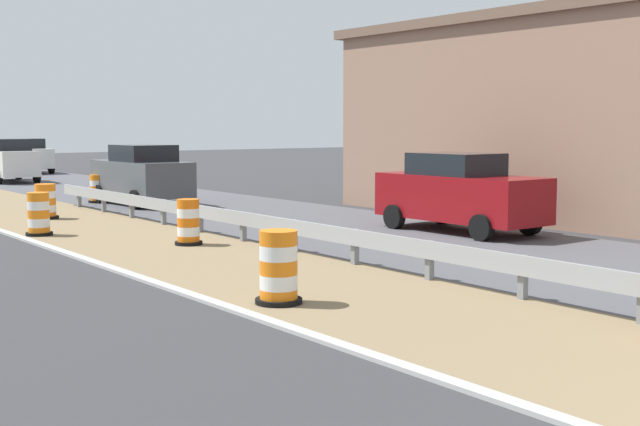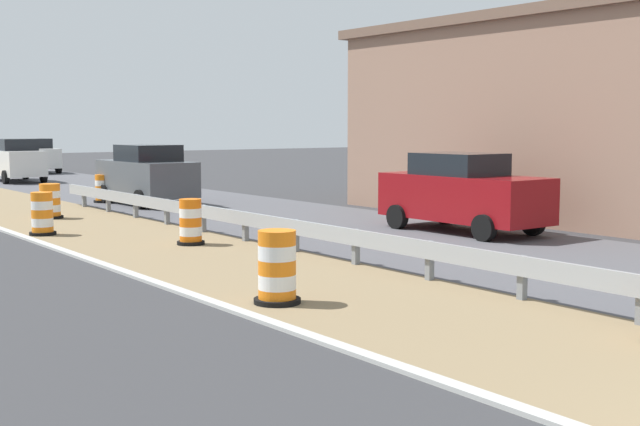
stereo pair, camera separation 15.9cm
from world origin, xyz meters
The scene contains 11 objects.
traffic_barrel_close centered at (-0.47, 8.83, 0.51)m, with size 0.73×0.73×1.13m.
traffic_barrel_mid centered at (1.45, 15.31, 0.47)m, with size 0.63×0.63×1.05m.
traffic_barrel_far centered at (0.67, 22.59, 0.46)m, with size 0.74×0.74×1.02m.
traffic_barrel_farther centered at (-0.73, 19.01, 0.49)m, with size 0.66×0.66×1.07m.
traffic_barrel_farthest centered at (3.90, 26.60, 0.44)m, with size 0.67×0.67×0.99m.
car_lead_near_lane centered at (4.83, 24.95, 1.03)m, with size 2.19×4.29×2.06m.
car_trailing_near_lane centered at (8.16, 13.23, 1.01)m, with size 2.06×4.60×2.02m.
car_lead_far_lane centered at (4.76, 39.69, 1.04)m, with size 2.08×4.73×2.08m.
car_mid_far_lane centered at (7.89, 46.63, 0.99)m, with size 2.07×4.17×1.97m.
roadside_shop_near centered at (14.77, 12.95, 2.97)m, with size 9.06×16.41×5.92m.
utility_pole_near centered at (10.58, 10.44, 4.07)m, with size 0.24×1.80×7.82m.
Camera 1 is at (-7.56, -1.61, 2.73)m, focal length 46.85 mm.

